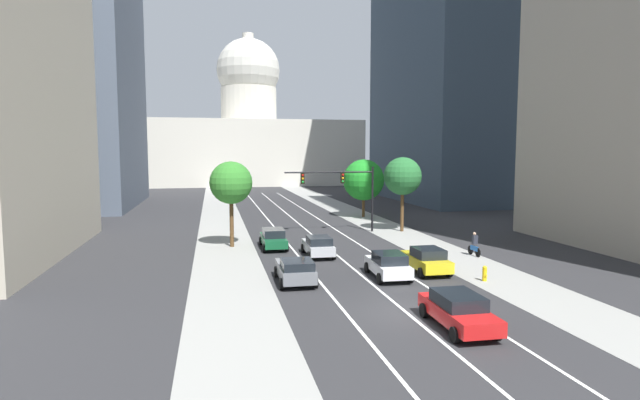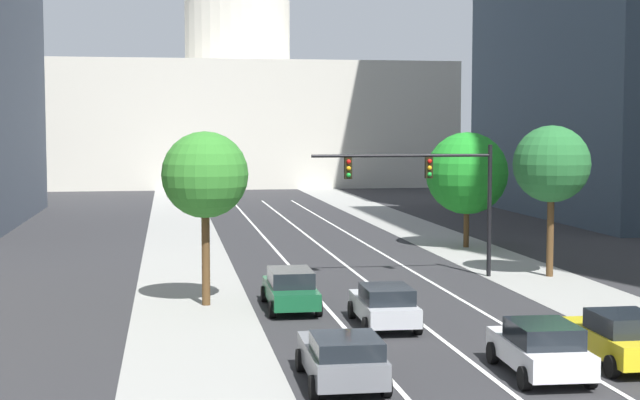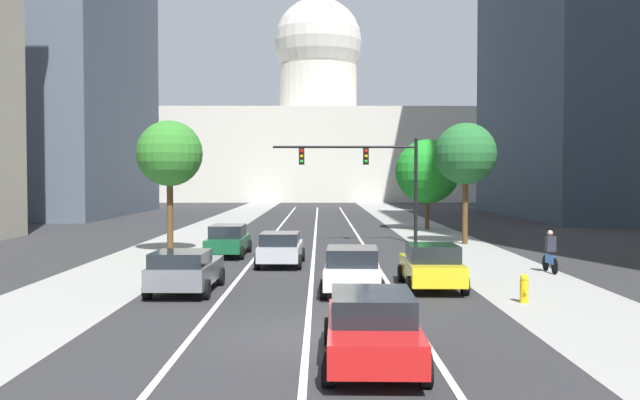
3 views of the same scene
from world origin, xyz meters
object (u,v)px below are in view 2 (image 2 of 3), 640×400
at_px(car_gray, 342,357).
at_px(street_tree_mid_left, 205,176).
at_px(street_tree_far_right, 552,165).
at_px(car_green, 290,288).
at_px(car_silver, 384,305).
at_px(street_tree_near_right, 467,173).
at_px(car_yellow, 620,337).
at_px(capitol_building, 238,99).
at_px(car_white, 540,348).
at_px(traffic_signal_mast, 432,182).

bearing_deg(car_gray, street_tree_mid_left, 15.61).
bearing_deg(street_tree_far_right, car_green, -155.50).
bearing_deg(car_green, street_tree_mid_left, 67.74).
height_order(car_green, car_silver, car_green).
bearing_deg(street_tree_near_right, street_tree_far_right, -87.38).
bearing_deg(street_tree_near_right, street_tree_mid_left, -135.23).
distance_m(car_gray, car_silver, 7.56).
bearing_deg(street_tree_mid_left, car_yellow, -44.05).
xyz_separation_m(capitol_building, car_gray, (-4.20, -93.28, -9.67)).
relative_size(car_white, street_tree_mid_left, 0.63).
distance_m(car_silver, street_tree_far_right, 14.57).
bearing_deg(car_silver, street_tree_far_right, -45.11).
xyz_separation_m(car_green, car_white, (5.59, -10.68, 0.01)).
relative_size(car_green, car_white, 1.10).
xyz_separation_m(car_green, traffic_signal_mast, (7.33, 6.34, 3.63)).
distance_m(car_green, street_tree_far_right, 14.80).
distance_m(car_silver, street_tree_mid_left, 8.85).
bearing_deg(street_tree_far_right, car_white, -113.74).
bearing_deg(traffic_signal_mast, car_silver, -114.36).
bearing_deg(car_white, car_yellow, -70.40).
xyz_separation_m(car_green, car_gray, (-0.00, -10.72, -0.02)).
relative_size(car_yellow, car_gray, 1.03).
distance_m(car_green, car_yellow, 12.92).
height_order(car_yellow, traffic_signal_mast, traffic_signal_mast).
height_order(car_white, street_tree_mid_left, street_tree_mid_left).
height_order(car_yellow, car_white, car_yellow).
xyz_separation_m(street_tree_far_right, street_tree_near_right, (-0.49, 10.82, -0.92)).
distance_m(car_silver, street_tree_near_right, 22.78).
bearing_deg(traffic_signal_mast, car_green, -139.17).
bearing_deg(capitol_building, car_white, -89.14).
bearing_deg(capitol_building, car_silver, -90.93).
xyz_separation_m(car_white, street_tree_mid_left, (-8.71, 11.98, 4.24)).
bearing_deg(street_tree_near_right, car_yellow, -98.54).
bearing_deg(car_gray, capitol_building, -1.51).
xyz_separation_m(capitol_building, car_silver, (-1.40, -86.25, -9.67)).
height_order(capitol_building, traffic_signal_mast, capitol_building).
relative_size(capitol_building, car_yellow, 11.33).
height_order(traffic_signal_mast, street_tree_mid_left, street_tree_mid_left).
bearing_deg(street_tree_far_right, traffic_signal_mast, 175.09).
distance_m(car_white, street_tree_near_right, 28.40).
bearing_deg(street_tree_far_right, car_yellow, -105.92).
height_order(capitol_building, car_white, capitol_building).
height_order(street_tree_mid_left, street_tree_far_right, street_tree_far_right).
relative_size(street_tree_far_right, street_tree_near_right, 1.05).
bearing_deg(street_tree_mid_left, traffic_signal_mast, 25.68).
height_order(car_gray, traffic_signal_mast, traffic_signal_mast).
bearing_deg(street_tree_far_right, car_silver, -136.51).
bearing_deg(car_gray, street_tree_far_right, -36.75).
distance_m(car_silver, traffic_signal_mast, 11.60).
height_order(car_white, street_tree_far_right, street_tree_far_right).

